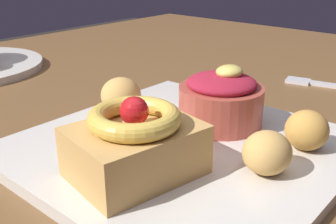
{
  "coord_description": "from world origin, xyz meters",
  "views": [
    {
      "loc": [
        -0.27,
        -0.37,
        0.92
      ],
      "look_at": [
        0.02,
        -0.12,
        0.77
      ],
      "focal_mm": 43.36,
      "sensor_mm": 36.0,
      "label": 1
    }
  ],
  "objects_px": {
    "front_plate": "(183,149)",
    "fritter_front": "(307,130)",
    "fork": "(321,84)",
    "cake_slice": "(135,143)",
    "fritter_middle": "(267,153)",
    "berry_ramekin": "(221,99)",
    "fritter_back": "(121,95)"
  },
  "relations": [
    {
      "from": "fritter_back",
      "to": "fork",
      "type": "distance_m",
      "value": 0.32
    },
    {
      "from": "front_plate",
      "to": "berry_ramekin",
      "type": "height_order",
      "value": "berry_ramekin"
    },
    {
      "from": "fritter_front",
      "to": "fritter_middle",
      "type": "height_order",
      "value": "same"
    },
    {
      "from": "fritter_middle",
      "to": "fritter_back",
      "type": "bearing_deg",
      "value": 85.36
    },
    {
      "from": "cake_slice",
      "to": "fritter_front",
      "type": "distance_m",
      "value": 0.17
    },
    {
      "from": "fritter_front",
      "to": "fritter_back",
      "type": "relative_size",
      "value": 0.89
    },
    {
      "from": "cake_slice",
      "to": "fork",
      "type": "height_order",
      "value": "cake_slice"
    },
    {
      "from": "fritter_middle",
      "to": "front_plate",
      "type": "bearing_deg",
      "value": 91.39
    },
    {
      "from": "cake_slice",
      "to": "berry_ramekin",
      "type": "distance_m",
      "value": 0.14
    },
    {
      "from": "cake_slice",
      "to": "berry_ramekin",
      "type": "height_order",
      "value": "cake_slice"
    },
    {
      "from": "fritter_middle",
      "to": "cake_slice",
      "type": "bearing_deg",
      "value": 132.22
    },
    {
      "from": "fritter_front",
      "to": "fork",
      "type": "bearing_deg",
      "value": 17.57
    },
    {
      "from": "fork",
      "to": "fritter_middle",
      "type": "bearing_deg",
      "value": 90.37
    },
    {
      "from": "front_plate",
      "to": "fritter_back",
      "type": "xyz_separation_m",
      "value": [
        0.02,
        0.11,
        0.03
      ]
    },
    {
      "from": "fritter_middle",
      "to": "fork",
      "type": "xyz_separation_m",
      "value": [
        0.31,
        0.07,
        -0.03
      ]
    },
    {
      "from": "cake_slice",
      "to": "fork",
      "type": "bearing_deg",
      "value": -1.87
    },
    {
      "from": "fritter_middle",
      "to": "fork",
      "type": "distance_m",
      "value": 0.32
    },
    {
      "from": "front_plate",
      "to": "fritter_middle",
      "type": "relative_size",
      "value": 6.66
    },
    {
      "from": "fritter_middle",
      "to": "fork",
      "type": "height_order",
      "value": "fritter_middle"
    },
    {
      "from": "front_plate",
      "to": "fritter_front",
      "type": "relative_size",
      "value": 7.05
    },
    {
      "from": "fritter_middle",
      "to": "fritter_back",
      "type": "relative_size",
      "value": 0.95
    },
    {
      "from": "fork",
      "to": "front_plate",
      "type": "bearing_deg",
      "value": 74.05
    },
    {
      "from": "fritter_front",
      "to": "fritter_middle",
      "type": "xyz_separation_m",
      "value": [
        -0.07,
        0.01,
        -0.0
      ]
    },
    {
      "from": "fritter_front",
      "to": "front_plate",
      "type": "bearing_deg",
      "value": 125.41
    },
    {
      "from": "berry_ramekin",
      "to": "fritter_back",
      "type": "bearing_deg",
      "value": 113.29
    },
    {
      "from": "fork",
      "to": "cake_slice",
      "type": "bearing_deg",
      "value": 75.71
    },
    {
      "from": "berry_ramekin",
      "to": "cake_slice",
      "type": "bearing_deg",
      "value": -177.11
    },
    {
      "from": "cake_slice",
      "to": "berry_ramekin",
      "type": "bearing_deg",
      "value": 2.89
    },
    {
      "from": "berry_ramekin",
      "to": "front_plate",
      "type": "bearing_deg",
      "value": -179.71
    },
    {
      "from": "fork",
      "to": "fritter_back",
      "type": "bearing_deg",
      "value": 53.93
    },
    {
      "from": "front_plate",
      "to": "cake_slice",
      "type": "bearing_deg",
      "value": -174.8
    },
    {
      "from": "front_plate",
      "to": "fritter_back",
      "type": "height_order",
      "value": "fritter_back"
    }
  ]
}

